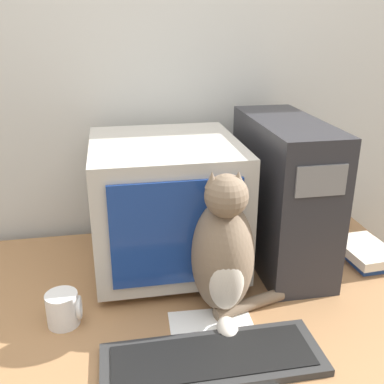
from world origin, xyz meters
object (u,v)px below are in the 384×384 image
crt_monitor (166,203)px  book_stack (366,253)px  keyboard (213,359)px  pen (138,352)px  mug (64,309)px  computer_tower (282,193)px  cat (224,254)px

crt_monitor → book_stack: crt_monitor is taller
keyboard → crt_monitor: bearing=95.2°
book_stack → pen: 0.80m
keyboard → mug: bearing=148.7°
computer_tower → mug: (-0.65, -0.22, -0.18)m
crt_monitor → mug: 0.42m
cat → pen: bearing=-144.0°
cat → pen: cat is taller
crt_monitor → computer_tower: bearing=-5.3°
keyboard → book_stack: (0.58, 0.35, 0.02)m
cat → keyboard: bearing=-103.5°
keyboard → mug: mug is taller
cat → mug: bearing=-175.1°
pen → computer_tower: bearing=37.5°
keyboard → cat: cat is taller
crt_monitor → cat: 0.29m
crt_monitor → book_stack: bearing=-9.8°
crt_monitor → mug: (-0.29, -0.25, -0.16)m
computer_tower → pen: (-0.47, -0.36, -0.22)m
crt_monitor → computer_tower: computer_tower is taller
computer_tower → cat: size_ratio=1.21×
crt_monitor → keyboard: crt_monitor is taller
computer_tower → cat: (-0.24, -0.23, -0.06)m
crt_monitor → cat: bearing=-67.2°
computer_tower → cat: 0.34m
book_stack → computer_tower: bearing=164.4°
keyboard → book_stack: book_stack is taller
keyboard → cat: (0.07, 0.19, 0.16)m
computer_tower → keyboard: computer_tower is taller
pen → crt_monitor: bearing=73.1°
cat → pen: (-0.23, -0.13, -0.16)m
crt_monitor → keyboard: bearing=-84.8°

